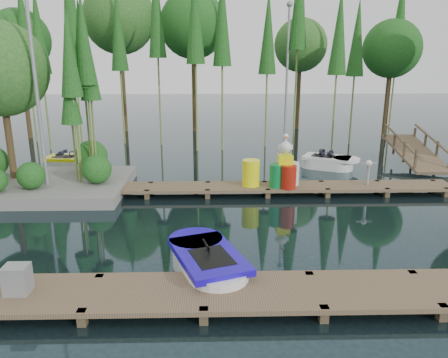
{
  "coord_description": "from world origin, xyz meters",
  "views": [
    {
      "loc": [
        0.19,
        -11.95,
        4.59
      ],
      "look_at": [
        0.5,
        0.5,
        1.1
      ],
      "focal_mm": 35.0,
      "sensor_mm": 36.0,
      "label": 1
    }
  ],
  "objects_px": {
    "island": "(23,100)",
    "boat_yellow_far": "(70,162)",
    "yellow_barrel": "(251,173)",
    "boat_blue": "(208,265)",
    "utility_cabinet": "(17,279)",
    "drum_cluster": "(286,171)"
  },
  "relations": [
    {
      "from": "island",
      "to": "boat_yellow_far",
      "type": "bearing_deg",
      "value": 82.6
    },
    {
      "from": "yellow_barrel",
      "to": "boat_blue",
      "type": "bearing_deg",
      "value": -103.58
    },
    {
      "from": "boat_yellow_far",
      "to": "utility_cabinet",
      "type": "distance_m",
      "value": 11.07
    },
    {
      "from": "boat_yellow_far",
      "to": "boat_blue",
      "type": "bearing_deg",
      "value": -33.81
    },
    {
      "from": "utility_cabinet",
      "to": "yellow_barrel",
      "type": "bearing_deg",
      "value": 54.58
    },
    {
      "from": "utility_cabinet",
      "to": "drum_cluster",
      "type": "distance_m",
      "value": 9.21
    },
    {
      "from": "boat_blue",
      "to": "utility_cabinet",
      "type": "bearing_deg",
      "value": 177.41
    },
    {
      "from": "boat_blue",
      "to": "drum_cluster",
      "type": "relative_size",
      "value": 1.64
    },
    {
      "from": "boat_blue",
      "to": "boat_yellow_far",
      "type": "distance_m",
      "value": 11.38
    },
    {
      "from": "boat_yellow_far",
      "to": "drum_cluster",
      "type": "bearing_deg",
      "value": -0.16
    },
    {
      "from": "utility_cabinet",
      "to": "drum_cluster",
      "type": "height_order",
      "value": "drum_cluster"
    },
    {
      "from": "island",
      "to": "drum_cluster",
      "type": "relative_size",
      "value": 3.7
    },
    {
      "from": "boat_blue",
      "to": "utility_cabinet",
      "type": "xyz_separation_m",
      "value": [
        -3.55,
        -1.1,
        0.31
      ]
    },
    {
      "from": "drum_cluster",
      "to": "island",
      "type": "bearing_deg",
      "value": 174.0
    },
    {
      "from": "boat_yellow_far",
      "to": "drum_cluster",
      "type": "height_order",
      "value": "drum_cluster"
    },
    {
      "from": "utility_cabinet",
      "to": "yellow_barrel",
      "type": "relative_size",
      "value": 0.61
    },
    {
      "from": "island",
      "to": "yellow_barrel",
      "type": "height_order",
      "value": "island"
    },
    {
      "from": "island",
      "to": "drum_cluster",
      "type": "distance_m",
      "value": 9.29
    },
    {
      "from": "utility_cabinet",
      "to": "yellow_barrel",
      "type": "height_order",
      "value": "yellow_barrel"
    },
    {
      "from": "island",
      "to": "boat_yellow_far",
      "type": "relative_size",
      "value": 2.67
    },
    {
      "from": "boat_blue",
      "to": "drum_cluster",
      "type": "height_order",
      "value": "drum_cluster"
    },
    {
      "from": "boat_yellow_far",
      "to": "utility_cabinet",
      "type": "xyz_separation_m",
      "value": [
        2.41,
        -10.8,
        0.32
      ]
    }
  ]
}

